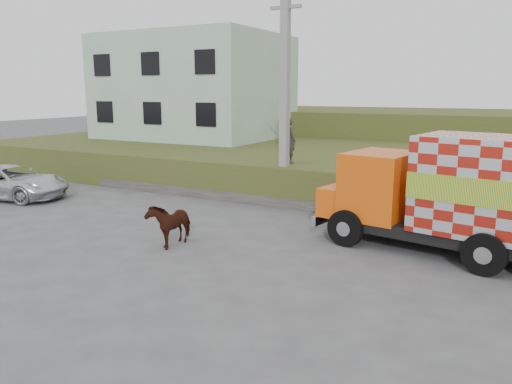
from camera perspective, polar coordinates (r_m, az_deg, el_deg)
The scene contains 10 objects.
ground at distance 14.75m, azimuth -1.09°, elevation -5.43°, with size 120.00×120.00×0.00m, color #474749.
embankment at distance 23.59m, azimuth 11.07°, elevation 2.66°, with size 40.00×12.00×1.50m, color #334D19.
embankment_far at distance 35.06m, azimuth 17.18°, elevation 6.44°, with size 40.00×12.00×3.00m, color #334D19.
retaining_strip at distance 19.19m, azimuth -0.05°, elevation -0.81°, with size 16.00×0.50×0.40m, color #595651.
building at distance 31.01m, azimuth -6.97°, elevation 11.81°, with size 10.00×8.00×6.00m, color #A6C2A6.
utility_pole at distance 18.65m, azimuth 3.29°, elevation 10.82°, with size 1.20×0.30×8.00m.
cargo_truck at distance 13.95m, azimuth 23.07°, elevation -0.38°, with size 7.43×3.50×3.19m.
cow at distance 14.31m, azimuth -9.79°, elevation -3.51°, with size 0.68×1.49×1.26m, color #36150D.
suv at distance 22.48m, azimuth -26.35°, elevation 1.02°, with size 2.21×4.80×1.33m, color #A3A7AC.
pedestrian at distance 19.62m, azimuth 3.78°, elevation 5.88°, with size 0.64×0.42×1.75m, color #322F2D.
Camera 1 is at (7.02, -12.24, 4.30)m, focal length 35.00 mm.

